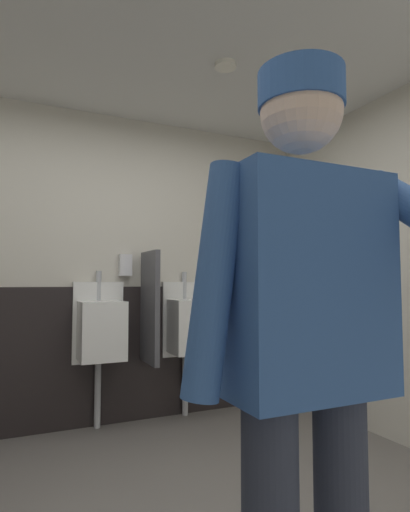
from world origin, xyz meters
TOP-DOWN VIEW (x-y plane):
  - wall_back at (0.00, 1.85)m, footprint 4.30×0.12m
  - wainscot_band_back at (0.00, 1.78)m, footprint 3.70×0.03m
  - downlight_far at (0.54, 0.63)m, footprint 0.14×0.14m
  - urinal_left at (-0.04, 1.63)m, footprint 0.40×0.34m
  - urinal_middle at (0.71, 1.63)m, footprint 0.40×0.34m
  - privacy_divider_panel at (0.33, 1.56)m, footprint 0.04×0.40m
  - person at (0.01, -0.82)m, footprint 0.64×0.60m
  - soap_dispenser at (0.18, 1.75)m, footprint 0.10×0.07m

SIDE VIEW (x-z plane):
  - wainscot_band_back at x=0.00m, z-range 0.00..1.11m
  - urinal_left at x=-0.04m, z-range 0.16..1.40m
  - urinal_middle at x=0.71m, z-range 0.16..1.40m
  - privacy_divider_panel at x=0.33m, z-range 0.50..1.40m
  - person at x=0.01m, z-range 0.15..1.86m
  - wall_back at x=0.00m, z-range 0.00..2.57m
  - soap_dispenser at x=0.18m, z-range 1.20..1.38m
  - downlight_far at x=0.54m, z-range 2.54..2.57m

